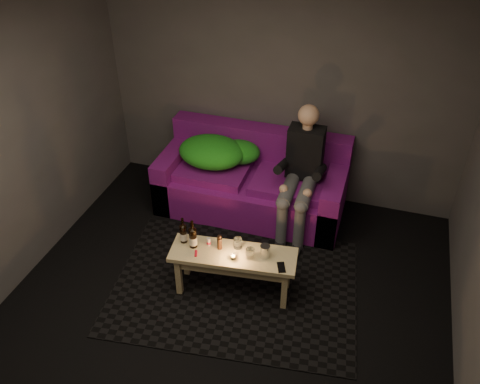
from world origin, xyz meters
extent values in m
plane|color=black|center=(0.00, 0.00, 0.00)|extent=(4.50, 4.50, 0.00)
plane|color=silver|center=(0.00, 0.00, 2.60)|extent=(4.50, 4.50, 0.00)
plane|color=#4A4749|center=(0.00, 2.25, 1.30)|extent=(4.00, 0.00, 4.00)
cube|color=black|center=(0.01, 0.53, 0.01)|extent=(2.49, 1.94, 0.01)
cube|color=#770F75|center=(-0.19, 1.77, 0.22)|extent=(2.06, 0.93, 0.43)
cube|color=#770F75|center=(-0.19, 2.12, 0.66)|extent=(2.06, 0.23, 0.45)
cube|color=#770F75|center=(-1.12, 1.77, 0.32)|extent=(0.21, 0.93, 0.64)
cube|color=#770F75|center=(0.73, 1.77, 0.32)|extent=(0.21, 0.93, 0.64)
cube|color=#770F75|center=(-0.62, 1.72, 0.47)|extent=(0.77, 0.62, 0.10)
cube|color=#770F75|center=(0.24, 1.72, 0.47)|extent=(0.77, 0.62, 0.10)
ellipsoid|color=#248A19|center=(-0.66, 1.77, 0.68)|extent=(0.74, 0.58, 0.31)
ellipsoid|color=#248A19|center=(-0.37, 1.91, 0.65)|extent=(0.45, 0.37, 0.25)
ellipsoid|color=#248A19|center=(-0.88, 1.89, 0.61)|extent=(0.33, 0.27, 0.16)
cube|color=black|center=(0.38, 1.82, 0.83)|extent=(0.37, 0.23, 0.57)
sphere|color=#DBA989|center=(0.38, 1.82, 1.26)|extent=(0.22, 0.22, 0.22)
cylinder|color=#4E4F58|center=(0.28, 1.50, 0.54)|extent=(0.14, 0.51, 0.14)
cylinder|color=#4E4F58|center=(0.47, 1.50, 0.54)|extent=(0.14, 0.51, 0.14)
cylinder|color=#4E4F58|center=(0.28, 1.26, 0.26)|extent=(0.11, 0.11, 0.52)
cylinder|color=#4E4F58|center=(0.47, 1.26, 0.26)|extent=(0.11, 0.11, 0.52)
cube|color=black|center=(0.28, 1.19, 0.03)|extent=(0.09, 0.23, 0.06)
cube|color=black|center=(0.47, 1.19, 0.03)|extent=(0.09, 0.23, 0.06)
cube|color=tan|center=(0.01, 0.48, 0.45)|extent=(1.19, 0.50, 0.04)
cube|color=tan|center=(0.01, 0.48, 0.38)|extent=(1.03, 0.40, 0.10)
cube|color=tan|center=(-0.46, 0.30, 0.21)|extent=(0.06, 0.06, 0.43)
cube|color=tan|center=(-0.49, 0.55, 0.21)|extent=(0.06, 0.06, 0.43)
cube|color=tan|center=(0.52, 0.41, 0.21)|extent=(0.06, 0.06, 0.43)
cube|color=tan|center=(0.48, 0.67, 0.21)|extent=(0.06, 0.06, 0.43)
cylinder|color=black|center=(-0.48, 0.50, 0.56)|extent=(0.07, 0.07, 0.18)
cylinder|color=white|center=(-0.48, 0.50, 0.54)|extent=(0.07, 0.07, 0.08)
cone|color=black|center=(-0.48, 0.50, 0.67)|extent=(0.07, 0.07, 0.03)
cylinder|color=black|center=(-0.48, 0.50, 0.70)|extent=(0.03, 0.03, 0.09)
cylinder|color=black|center=(-0.37, 0.47, 0.57)|extent=(0.07, 0.07, 0.20)
cylinder|color=white|center=(-0.37, 0.47, 0.54)|extent=(0.07, 0.07, 0.08)
cone|color=black|center=(-0.37, 0.47, 0.69)|extent=(0.07, 0.07, 0.03)
cylinder|color=black|center=(-0.37, 0.47, 0.72)|extent=(0.03, 0.03, 0.09)
cylinder|color=silver|center=(-0.24, 0.53, 0.51)|extent=(0.05, 0.05, 0.08)
cylinder|color=black|center=(-0.13, 0.51, 0.53)|extent=(0.05, 0.05, 0.12)
cylinder|color=white|center=(0.03, 0.58, 0.52)|extent=(0.10, 0.10, 0.09)
cylinder|color=white|center=(0.03, 0.42, 0.49)|extent=(0.05, 0.05, 0.04)
sphere|color=orange|center=(0.03, 0.42, 0.50)|extent=(0.02, 0.02, 0.02)
cylinder|color=white|center=(0.17, 0.48, 0.52)|extent=(0.10, 0.10, 0.10)
cylinder|color=#B0B2B7|center=(0.30, 0.53, 0.53)|extent=(0.11, 0.11, 0.12)
cube|color=black|center=(0.47, 0.43, 0.47)|extent=(0.11, 0.15, 0.01)
cube|color=red|center=(-0.31, 0.38, 0.48)|extent=(0.05, 0.08, 0.01)
camera|label=1|loc=(1.09, -2.74, 3.59)|focal=38.00mm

